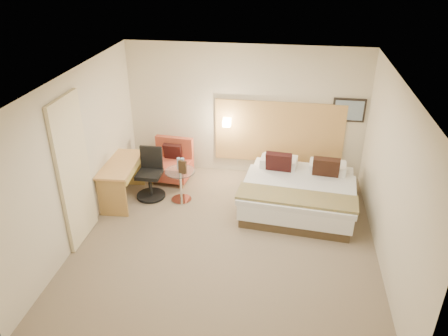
# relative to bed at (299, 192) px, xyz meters

# --- Properties ---
(floor) EXTENTS (4.80, 5.00, 0.02)m
(floor) POSITION_rel_bed_xyz_m (-1.16, -1.23, -0.32)
(floor) COLOR #786650
(floor) RESTS_ON ground
(ceiling) EXTENTS (4.80, 5.00, 0.02)m
(ceiling) POSITION_rel_bed_xyz_m (-1.16, -1.23, 2.40)
(ceiling) COLOR white
(ceiling) RESTS_ON floor
(wall_back) EXTENTS (4.80, 0.02, 2.70)m
(wall_back) POSITION_rel_bed_xyz_m (-1.16, 1.28, 1.04)
(wall_back) COLOR beige
(wall_back) RESTS_ON floor
(wall_front) EXTENTS (4.80, 0.02, 2.70)m
(wall_front) POSITION_rel_bed_xyz_m (-1.16, -3.74, 1.04)
(wall_front) COLOR beige
(wall_front) RESTS_ON floor
(wall_left) EXTENTS (0.02, 5.00, 2.70)m
(wall_left) POSITION_rel_bed_xyz_m (-3.57, -1.23, 1.04)
(wall_left) COLOR beige
(wall_left) RESTS_ON floor
(wall_right) EXTENTS (0.02, 5.00, 2.70)m
(wall_right) POSITION_rel_bed_xyz_m (1.25, -1.23, 1.04)
(wall_right) COLOR beige
(wall_right) RESTS_ON floor
(headboard_panel) EXTENTS (2.60, 0.04, 1.30)m
(headboard_panel) POSITION_rel_bed_xyz_m (-0.46, 1.24, 0.64)
(headboard_panel) COLOR tan
(headboard_panel) RESTS_ON wall_back
(art_frame) EXTENTS (0.62, 0.03, 0.47)m
(art_frame) POSITION_rel_bed_xyz_m (0.86, 1.25, 1.19)
(art_frame) COLOR black
(art_frame) RESTS_ON wall_back
(art_canvas) EXTENTS (0.54, 0.01, 0.39)m
(art_canvas) POSITION_rel_bed_xyz_m (0.86, 1.23, 1.19)
(art_canvas) COLOR gray
(art_canvas) RESTS_ON wall_back
(lamp_arm) EXTENTS (0.02, 0.12, 0.02)m
(lamp_arm) POSITION_rel_bed_xyz_m (-1.51, 1.19, 0.84)
(lamp_arm) COLOR silver
(lamp_arm) RESTS_ON wall_back
(lamp_shade) EXTENTS (0.15, 0.15, 0.15)m
(lamp_shade) POSITION_rel_bed_xyz_m (-1.51, 1.13, 0.84)
(lamp_shade) COLOR #FFEDC6
(lamp_shade) RESTS_ON wall_back
(curtain) EXTENTS (0.06, 0.90, 2.42)m
(curtain) POSITION_rel_bed_xyz_m (-3.52, -1.48, 0.91)
(curtain) COLOR beige
(curtain) RESTS_ON wall_left
(bottle_a) EXTENTS (0.08, 0.08, 0.23)m
(bottle_a) POSITION_rel_bed_xyz_m (-2.24, -0.02, 0.43)
(bottle_a) COLOR #92B7E2
(bottle_a) RESTS_ON side_table
(bottle_b) EXTENTS (0.08, 0.08, 0.23)m
(bottle_b) POSITION_rel_bed_xyz_m (-2.16, -0.03, 0.43)
(bottle_b) COLOR #8CB3D9
(bottle_b) RESTS_ON side_table
(menu_folder) EXTENTS (0.16, 0.09, 0.25)m
(menu_folder) POSITION_rel_bed_xyz_m (-2.13, -0.17, 0.44)
(menu_folder) COLOR #362516
(menu_folder) RESTS_ON side_table
(bed) EXTENTS (2.13, 2.09, 0.96)m
(bed) POSITION_rel_bed_xyz_m (0.00, 0.00, 0.00)
(bed) COLOR #403120
(bed) RESTS_ON floor
(lounge_chair) EXTENTS (0.85, 0.76, 0.84)m
(lounge_chair) POSITION_rel_bed_xyz_m (-2.60, 0.72, 0.02)
(lounge_chair) COLOR olive
(lounge_chair) RESTS_ON floor
(side_table) EXTENTS (0.69, 0.69, 0.63)m
(side_table) POSITION_rel_bed_xyz_m (-2.20, -0.10, 0.04)
(side_table) COLOR silver
(side_table) RESTS_ON floor
(desk) EXTENTS (0.64, 1.27, 0.77)m
(desk) POSITION_rel_bed_xyz_m (-3.27, -0.24, 0.29)
(desk) COLOR tan
(desk) RESTS_ON floor
(desk_chair) EXTENTS (0.55, 0.55, 0.97)m
(desk_chair) POSITION_rel_bed_xyz_m (-2.81, -0.03, 0.09)
(desk_chair) COLOR black
(desk_chair) RESTS_ON floor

